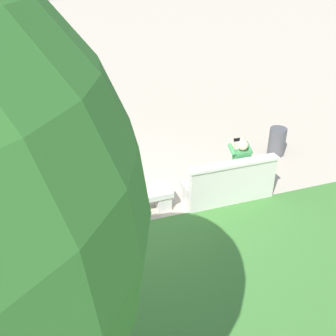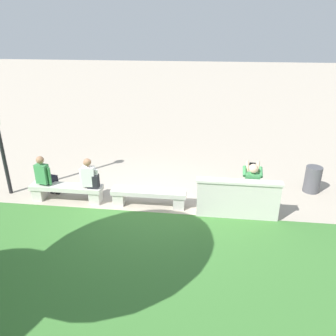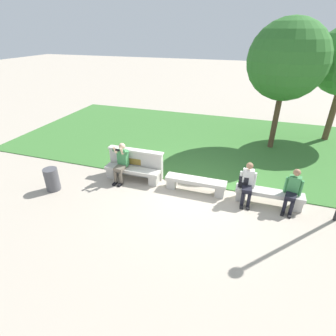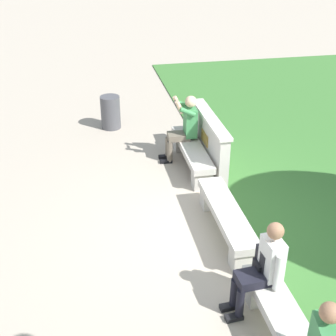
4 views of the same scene
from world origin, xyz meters
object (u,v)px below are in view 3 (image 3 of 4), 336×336
(tree_left_background, at_px, (287,61))
(bench_main, at_px, (132,172))
(person_photographer, at_px, (121,161))
(person_distant, at_px, (247,182))
(bench_near, at_px, (196,183))
(bench_mid, at_px, (269,195))
(person_companion, at_px, (293,189))
(trash_bin, at_px, (52,179))
(backpack, at_px, (243,181))

(tree_left_background, bearing_deg, bench_main, -135.38)
(person_photographer, relative_size, person_distant, 1.05)
(bench_near, distance_m, bench_mid, 2.22)
(person_companion, relative_size, trash_bin, 1.68)
(bench_main, bearing_deg, bench_near, 0.00)
(bench_mid, distance_m, person_companion, 0.68)
(bench_mid, bearing_deg, person_photographer, -179.07)
(bench_near, xyz_separation_m, person_companion, (2.79, -0.06, 0.37))
(bench_near, xyz_separation_m, tree_left_background, (2.35, 4.51, 3.28))
(bench_main, distance_m, person_companion, 5.02)
(person_photographer, distance_m, person_companion, 5.35)
(person_companion, bearing_deg, bench_mid, 173.50)
(bench_main, height_order, bench_near, same)
(bench_near, bearing_deg, bench_mid, 0.00)
(bench_near, relative_size, trash_bin, 2.59)
(bench_near, xyz_separation_m, trash_bin, (-4.42, -1.36, 0.08))
(person_photographer, distance_m, person_distant, 4.12)
(bench_near, xyz_separation_m, person_distant, (1.56, -0.07, 0.37))
(bench_mid, relative_size, person_companion, 1.54)
(bench_main, relative_size, bench_mid, 1.00)
(bench_mid, bearing_deg, bench_near, 180.00)
(person_distant, height_order, backpack, person_distant)
(person_companion, xyz_separation_m, tree_left_background, (-0.44, 4.57, 2.91))
(person_distant, height_order, tree_left_background, tree_left_background)
(trash_bin, bearing_deg, person_photographer, 34.67)
(bench_main, height_order, person_companion, person_companion)
(person_distant, bearing_deg, person_companion, 0.07)
(person_distant, relative_size, backpack, 2.94)
(bench_main, distance_m, tree_left_background, 7.21)
(bench_main, relative_size, backpack, 4.53)
(tree_left_background, bearing_deg, bench_near, -117.51)
(bench_mid, relative_size, trash_bin, 2.59)
(bench_mid, xyz_separation_m, trash_bin, (-6.64, -1.36, 0.08))
(bench_near, height_order, person_photographer, person_photographer)
(person_companion, height_order, tree_left_background, tree_left_background)
(bench_mid, relative_size, tree_left_background, 0.38)
(backpack, bearing_deg, bench_near, -179.11)
(bench_main, height_order, bench_mid, same)
(person_distant, relative_size, tree_left_background, 0.25)
(person_photographer, xyz_separation_m, trash_bin, (-1.86, -1.28, -0.36))
(person_photographer, bearing_deg, tree_left_background, 43.05)
(backpack, height_order, trash_bin, backpack)
(person_distant, bearing_deg, person_photographer, -179.84)
(bench_main, distance_m, backpack, 3.68)
(trash_bin, bearing_deg, bench_mid, 11.60)
(person_companion, height_order, trash_bin, person_companion)
(person_photographer, distance_m, tree_left_background, 7.29)
(bench_near, distance_m, tree_left_background, 6.05)
(bench_near, height_order, bench_mid, same)
(bench_main, distance_m, person_distant, 3.80)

